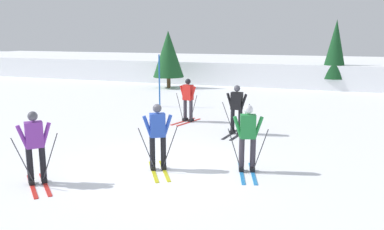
# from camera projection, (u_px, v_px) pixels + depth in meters

# --- Properties ---
(ground_plane) EXTENTS (120.00, 120.00, 0.00)m
(ground_plane) POSITION_uv_depth(u_px,v_px,m) (161.00, 169.00, 10.29)
(ground_plane) COLOR white
(far_snow_ridge) EXTENTS (80.00, 9.99, 1.54)m
(far_snow_ridge) POSITION_uv_depth(u_px,v_px,m) (278.00, 70.00, 30.28)
(far_snow_ridge) COLOR white
(far_snow_ridge) RESTS_ON ground
(skier_green) EXTENTS (0.97, 1.64, 1.71)m
(skier_green) POSITION_uv_depth(u_px,v_px,m) (248.00, 136.00, 9.89)
(skier_green) COLOR #237AC6
(skier_green) RESTS_ON ground
(skier_red) EXTENTS (0.98, 1.64, 1.71)m
(skier_red) POSITION_uv_depth(u_px,v_px,m) (188.00, 99.00, 15.71)
(skier_red) COLOR red
(skier_red) RESTS_ON ground
(skier_purple) EXTENTS (1.42, 1.36, 1.71)m
(skier_purple) POSITION_uv_depth(u_px,v_px,m) (35.00, 146.00, 9.08)
(skier_purple) COLOR red
(skier_purple) RESTS_ON ground
(skier_black) EXTENTS (1.00, 1.63, 1.71)m
(skier_black) POSITION_uv_depth(u_px,v_px,m) (237.00, 108.00, 13.70)
(skier_black) COLOR black
(skier_black) RESTS_ON ground
(skier_blue) EXTENTS (1.15, 1.56, 1.71)m
(skier_blue) POSITION_uv_depth(u_px,v_px,m) (158.00, 135.00, 10.04)
(skier_blue) COLOR gold
(skier_blue) RESTS_ON ground
(trail_marker_pole) EXTENTS (0.07, 0.07, 2.49)m
(trail_marker_pole) POSITION_uv_depth(u_px,v_px,m) (159.00, 81.00, 18.92)
(trail_marker_pole) COLOR #1E56AD
(trail_marker_pole) RESTS_ON ground
(conifer_far_left) EXTENTS (1.99, 1.99, 3.67)m
(conifer_far_left) POSITION_uv_depth(u_px,v_px,m) (168.00, 54.00, 25.54)
(conifer_far_left) COLOR #513823
(conifer_far_left) RESTS_ON ground
(conifer_far_centre) EXTENTS (1.59, 1.59, 4.31)m
(conifer_far_centre) POSITION_uv_depth(u_px,v_px,m) (335.00, 49.00, 24.55)
(conifer_far_centre) COLOR #513823
(conifer_far_centre) RESTS_ON ground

